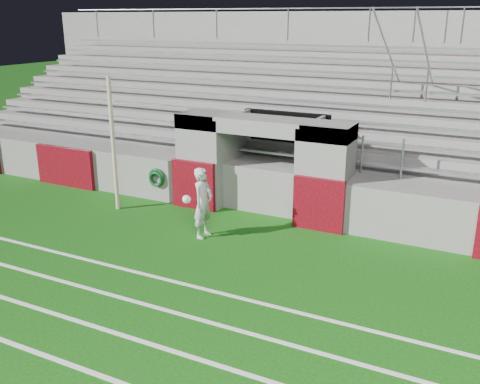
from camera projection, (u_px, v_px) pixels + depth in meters
The scene contains 5 objects.
ground at pixel (195, 261), 11.67m from camera, with size 90.00×90.00×0.00m, color #10490C.
field_post at pixel (113, 145), 14.33m from camera, with size 0.11×0.11×3.64m, color #CBB397.
stadium_structure at pixel (316, 129), 17.98m from camera, with size 26.00×8.48×5.42m.
goalkeeper_with_ball at pixel (203, 203), 12.75m from camera, with size 0.64×0.65×1.72m.
hose_coil at pixel (156, 178), 15.22m from camera, with size 0.54×0.14×0.54m.
Camera 1 is at (5.63, -9.06, 5.07)m, focal length 40.00 mm.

